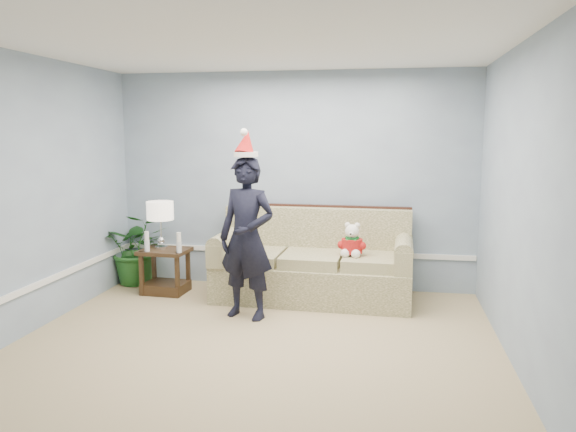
# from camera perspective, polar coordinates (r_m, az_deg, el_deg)

# --- Properties ---
(room_shell) EXTENTS (4.54, 5.04, 2.74)m
(room_shell) POSITION_cam_1_polar(r_m,az_deg,el_deg) (4.61, -4.73, 0.98)
(room_shell) COLOR tan
(room_shell) RESTS_ON ground
(wainscot_trim) EXTENTS (4.49, 4.99, 0.06)m
(wainscot_trim) POSITION_cam_1_polar(r_m,az_deg,el_deg) (6.25, -12.32, -5.60)
(wainscot_trim) COLOR white
(wainscot_trim) RESTS_ON room_shell
(sofa) EXTENTS (2.30, 1.03, 1.07)m
(sofa) POSITION_cam_1_polar(r_m,az_deg,el_deg) (6.68, 2.61, -5.13)
(sofa) COLOR brown
(sofa) RESTS_ON room_shell
(side_table) EXTENTS (0.59, 0.50, 0.54)m
(side_table) POSITION_cam_1_polar(r_m,az_deg,el_deg) (7.07, -12.34, -5.95)
(side_table) COLOR #3E2916
(side_table) RESTS_ON room_shell
(table_lamp) EXTENTS (0.33, 0.33, 0.58)m
(table_lamp) POSITION_cam_1_polar(r_m,az_deg,el_deg) (6.98, -12.86, 0.33)
(table_lamp) COLOR silver
(table_lamp) RESTS_ON side_table
(candle_pair) EXTENTS (0.46, 0.06, 0.24)m
(candle_pair) POSITION_cam_1_polar(r_m,az_deg,el_deg) (6.83, -12.60, -2.66)
(candle_pair) COLOR silver
(candle_pair) RESTS_ON side_table
(houseplant) EXTENTS (1.02, 0.95, 0.94)m
(houseplant) POSITION_cam_1_polar(r_m,az_deg,el_deg) (7.53, -15.01, -3.17)
(houseplant) COLOR #1D531C
(houseplant) RESTS_ON room_shell
(man) EXTENTS (0.71, 0.56, 1.71)m
(man) POSITION_cam_1_polar(r_m,az_deg,el_deg) (5.89, -4.21, -2.24)
(man) COLOR black
(man) RESTS_ON room_shell
(santa_hat) EXTENTS (0.32, 0.34, 0.30)m
(santa_hat) POSITION_cam_1_polar(r_m,az_deg,el_deg) (5.80, -4.28, 7.27)
(santa_hat) COLOR white
(santa_hat) RESTS_ON man
(teddy_bear) EXTENTS (0.26, 0.28, 0.39)m
(teddy_bear) POSITION_cam_1_polar(r_m,az_deg,el_deg) (6.40, 6.52, -2.82)
(teddy_bear) COLOR white
(teddy_bear) RESTS_ON sofa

